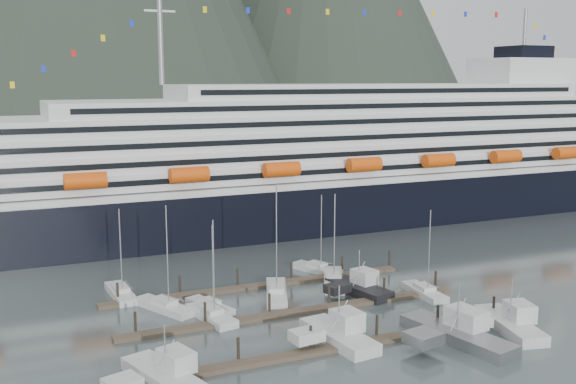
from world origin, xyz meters
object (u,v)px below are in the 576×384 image
cruise_ship (342,167)px  trawler_d (509,323)px  sailboat_c (210,307)px  sailboat_a (211,316)px  trawler_c (456,334)px  sailboat_f (317,269)px  trawler_a (165,376)px  sailboat_d (277,293)px  trawler_b (338,335)px  sailboat_h (424,293)px  sailboat_b (164,307)px  sailboat_e (121,294)px  sailboat_g (334,280)px  trawler_e (358,288)px

cruise_ship → trawler_d: bearing=-100.1°
sailboat_c → trawler_d: size_ratio=0.96×
sailboat_a → trawler_c: sailboat_a is taller
sailboat_f → trawler_a: (-32.71, -31.01, 0.48)m
trawler_d → cruise_ship: bearing=2.2°
sailboat_d → trawler_b: sailboat_d is taller
trawler_c → sailboat_h: bearing=-34.4°
sailboat_d → trawler_d: 32.69m
trawler_b → trawler_c: (13.36, -5.47, 0.01)m
sailboat_f → sailboat_b: bearing=83.6°
sailboat_e → sailboat_f: size_ratio=1.02×
sailboat_b → sailboat_e: bearing=2.4°
sailboat_f → trawler_c: bearing=161.1°
sailboat_a → sailboat_b: bearing=27.6°
sailboat_e → trawler_d: (42.96, -33.17, 0.51)m
sailboat_c → trawler_b: 20.53m
sailboat_h → sailboat_g: bearing=44.9°
sailboat_a → sailboat_c: sailboat_a is taller
sailboat_h → trawler_c: (-6.64, -16.19, 0.56)m
sailboat_g → trawler_a: size_ratio=1.10×
sailboat_g → trawler_a: bearing=152.6°
sailboat_g → trawler_d: size_ratio=1.15×
sailboat_b → sailboat_e: (-4.46, 8.33, -0.01)m
trawler_b → trawler_e: (11.45, 15.36, -0.05)m
sailboat_b → trawler_c: 39.20m
sailboat_c → sailboat_g: (21.28, 3.89, 0.04)m
trawler_e → sailboat_g: bearing=-4.8°
sailboat_b → trawler_c: size_ratio=0.95×
sailboat_a → trawler_a: size_ratio=1.05×
trawler_c → sailboat_f: bearing=-7.7°
sailboat_e → trawler_e: bearing=-114.4°
sailboat_a → trawler_c: bearing=-138.9°
sailboat_c → sailboat_g: size_ratio=0.84×
cruise_ship → sailboat_f: cruise_ship is taller
sailboat_f → sailboat_h: size_ratio=1.00×
trawler_b → cruise_ship: bearing=-35.3°
sailboat_e → trawler_b: sailboat_e is taller
cruise_ship → trawler_c: (-20.62, -68.46, -11.05)m
cruise_ship → sailboat_d: 56.78m
trawler_c → sailboat_e: bearing=33.7°
cruise_ship → sailboat_g: cruise_ship is taller
sailboat_h → trawler_e: sailboat_h is taller
sailboat_b → sailboat_h: sailboat_b is taller
sailboat_g → sailboat_h: 14.27m
sailboat_e → trawler_b: (21.14, -28.04, 0.55)m
cruise_ship → sailboat_f: 43.53m
sailboat_f → sailboat_c: bearing=92.9°
trawler_b → trawler_d: size_ratio=0.96×
sailboat_g → sailboat_c: bearing=126.0°
cruise_ship → trawler_d: (-12.17, -68.12, -11.11)m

